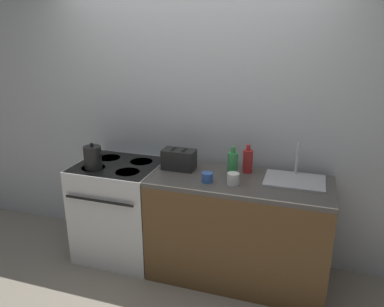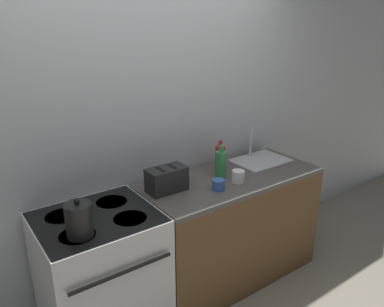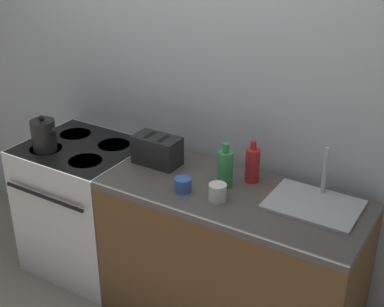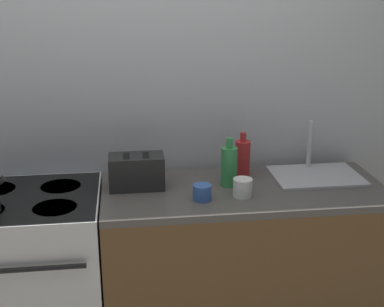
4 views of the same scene
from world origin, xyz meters
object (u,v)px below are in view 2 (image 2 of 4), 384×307
Objects in this scene: bottle_green at (221,164)px; bottle_red at (220,157)px; kettle at (79,220)px; stove at (102,276)px; toaster at (167,179)px; cup_white at (238,176)px; cup_blue at (218,185)px.

bottle_red is (0.10, 0.13, -0.01)m from bottle_green.
bottle_red is at bearing 13.89° from kettle.
bottle_green is (1.03, 0.03, 0.55)m from stove.
cup_white is at bearing -19.69° from toaster.
stove is 3.53× the size of bottle_green.
bottle_red reaches higher than toaster.
kettle is 2.57× the size of cup_blue.
kettle is 1.23m from cup_white.
stove is at bearing 171.11° from cup_blue.
toaster is at bearing 6.52° from stove.
stove is 9.54× the size of cup_white.
bottle_red is at bearing 48.68° from cup_blue.
toaster is 0.55m from cup_white.
stove is 1.27m from bottle_red.
toaster is 0.48m from bottle_green.
cup_blue is at bearing -131.32° from bottle_red.
bottle_green is 0.17m from bottle_red.
kettle is at bearing -163.12° from toaster.
kettle is 1.02m from cup_blue.
cup_white is at bearing 1.48° from kettle.
cup_blue is at bearing -134.10° from bottle_green.
cup_white is (1.22, 0.03, -0.05)m from kettle.
cup_white is at bearing 4.47° from cup_blue.
bottle_green is at bearing 45.90° from cup_blue.
bottle_red is (1.13, 0.17, 0.54)m from stove.
cup_blue is at bearing -8.89° from stove.
kettle is (-0.15, -0.15, 0.54)m from stove.
bottle_red is 2.56× the size of cup_white.
cup_blue is at bearing -32.87° from toaster.
bottle_green is (1.18, 0.19, 0.01)m from kettle.
cup_white is (-0.06, -0.29, -0.06)m from bottle_red.
toaster is (0.71, 0.22, -0.01)m from kettle.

